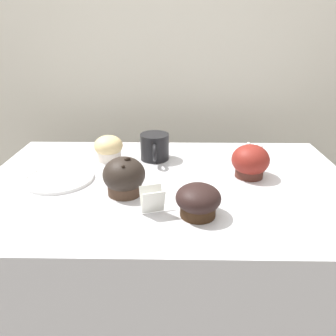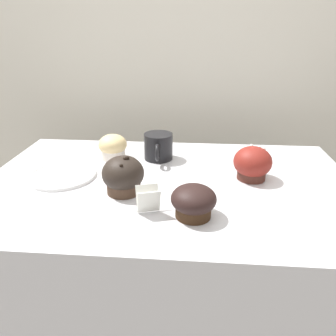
# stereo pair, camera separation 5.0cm
# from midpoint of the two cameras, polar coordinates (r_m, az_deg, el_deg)

# --- Properties ---
(wall_back) EXTENTS (3.20, 0.10, 1.80)m
(wall_back) POSITION_cam_midpoint_polar(r_m,az_deg,el_deg) (1.45, 2.96, 7.17)
(wall_back) COLOR beige
(wall_back) RESTS_ON ground
(display_counter) EXTENTS (1.00, 0.64, 0.92)m
(display_counter) POSITION_cam_midpoint_polar(r_m,az_deg,el_deg) (1.16, 1.36, -23.41)
(display_counter) COLOR silver
(display_counter) RESTS_ON ground
(muffin_front_center) EXTENTS (0.09, 0.09, 0.08)m
(muffin_front_center) POSITION_cam_midpoint_polar(r_m,az_deg,el_deg) (1.03, -8.20, 3.65)
(muffin_front_center) COLOR white
(muffin_front_center) RESTS_ON display_counter
(muffin_back_left) EXTENTS (0.10, 0.10, 0.09)m
(muffin_back_left) POSITION_cam_midpoint_polar(r_m,az_deg,el_deg) (0.91, 16.03, 0.68)
(muffin_back_left) COLOR #4D251E
(muffin_back_left) RESTS_ON display_counter
(muffin_back_right) EXTENTS (0.10, 0.10, 0.07)m
(muffin_back_right) POSITION_cam_midpoint_polar(r_m,az_deg,el_deg) (0.71, 6.51, -5.84)
(muffin_back_right) COLOR #352113
(muffin_back_right) RESTS_ON display_counter
(muffin_front_left) EXTENTS (0.10, 0.10, 0.10)m
(muffin_front_left) POSITION_cam_midpoint_polar(r_m,az_deg,el_deg) (0.81, -6.05, -1.40)
(muffin_front_left) COLOR #432F22
(muffin_front_left) RESTS_ON display_counter
(coffee_cup) EXTENTS (0.09, 0.13, 0.08)m
(coffee_cup) POSITION_cam_midpoint_polar(r_m,az_deg,el_deg) (1.01, -0.27, 3.83)
(coffee_cup) COLOR black
(coffee_cup) RESTS_ON display_counter
(serving_plate) EXTENTS (0.19, 0.19, 0.01)m
(serving_plate) POSITION_cam_midpoint_polar(r_m,az_deg,el_deg) (0.94, -16.50, -1.26)
(serving_plate) COLOR white
(serving_plate) RESTS_ON display_counter
(price_card) EXTENTS (0.06, 0.05, 0.06)m
(price_card) POSITION_cam_midpoint_polar(r_m,az_deg,el_deg) (0.72, -1.48, -5.57)
(price_card) COLOR white
(price_card) RESTS_ON display_counter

